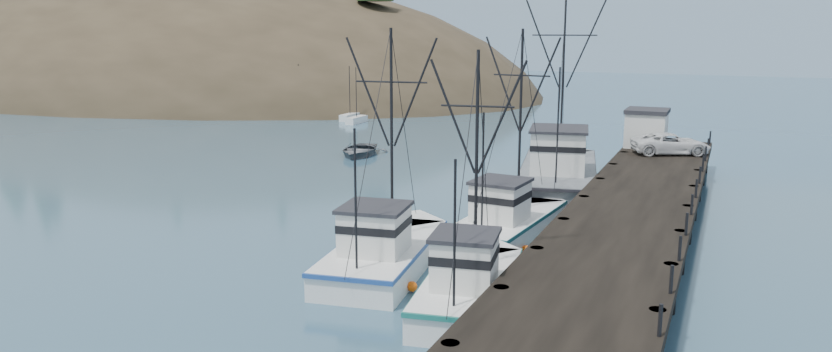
# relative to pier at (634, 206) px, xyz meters

# --- Properties ---
(ground) EXTENTS (400.00, 400.00, 0.00)m
(ground) POSITION_rel_pier_xyz_m (-14.00, -16.00, -1.69)
(ground) COLOR #30536C
(ground) RESTS_ON ground
(pier) EXTENTS (6.00, 44.00, 2.00)m
(pier) POSITION_rel_pier_xyz_m (0.00, 0.00, 0.00)
(pier) COLOR black
(pier) RESTS_ON ground
(headland) EXTENTS (134.80, 78.00, 51.00)m
(headland) POSITION_rel_pier_xyz_m (-88.95, 62.61, -6.24)
(headland) COLOR #382D1E
(headland) RESTS_ON ground
(distant_ridge) EXTENTS (360.00, 40.00, 26.00)m
(distant_ridge) POSITION_rel_pier_xyz_m (-4.00, 154.00, -1.69)
(distant_ridge) COLOR #9EB2C6
(distant_ridge) RESTS_ON ground
(distant_ridge_far) EXTENTS (180.00, 25.00, 18.00)m
(distant_ridge_far) POSITION_rel_pier_xyz_m (-54.00, 169.00, -1.69)
(distant_ridge_far) COLOR silver
(distant_ridge_far) RESTS_ON ground
(moored_sailboats) EXTENTS (22.20, 17.39, 6.35)m
(moored_sailboats) POSITION_rel_pier_xyz_m (-42.85, 42.07, -1.36)
(moored_sailboats) COLOR white
(moored_sailboats) RESTS_ON ground
(trawler_near) EXTENTS (4.60, 10.08, 10.32)m
(trawler_near) POSITION_rel_pier_xyz_m (-4.72, -12.07, -0.87)
(trawler_near) COLOR white
(trawler_near) RESTS_ON ground
(trawler_mid) EXTENTS (5.07, 11.29, 11.12)m
(trawler_mid) POSITION_rel_pier_xyz_m (-9.73, -9.40, -0.87)
(trawler_mid) COLOR white
(trawler_mid) RESTS_ON ground
(trawler_far) EXTENTS (4.32, 10.78, 11.05)m
(trawler_far) POSITION_rel_pier_xyz_m (-5.94, -2.20, -0.87)
(trawler_far) COLOR white
(trawler_far) RESTS_ON ground
(work_vessel) EXTENTS (7.23, 16.09, 13.34)m
(work_vessel) POSITION_rel_pier_xyz_m (-5.95, 9.03, -0.46)
(work_vessel) COLOR slate
(work_vessel) RESTS_ON ground
(pier_shed) EXTENTS (3.00, 3.20, 2.80)m
(pier_shed) POSITION_rel_pier_xyz_m (-1.50, 18.00, 1.73)
(pier_shed) COLOR silver
(pier_shed) RESTS_ON pier
(pickup_truck) EXTENTS (5.83, 4.33, 1.47)m
(pickup_truck) POSITION_rel_pier_xyz_m (0.48, 15.32, 1.04)
(pickup_truck) COLOR silver
(pickup_truck) RESTS_ON pier
(motorboat) EXTENTS (5.19, 6.49, 1.20)m
(motorboat) POSITION_rel_pier_xyz_m (-24.58, 16.32, -1.69)
(motorboat) COLOR #52565B
(motorboat) RESTS_ON ground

